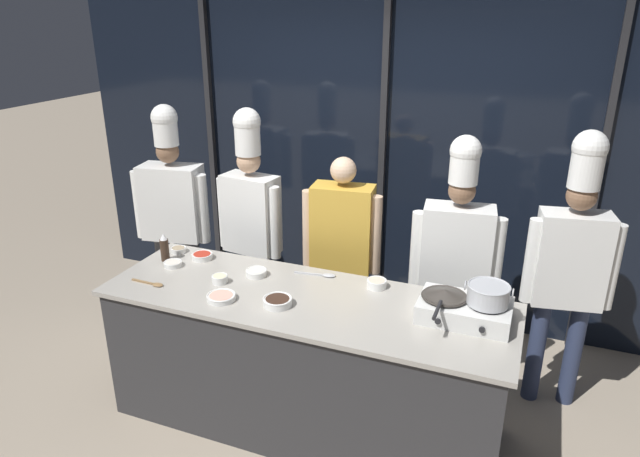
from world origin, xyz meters
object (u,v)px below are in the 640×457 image
object	(u,v)px
frying_pan	(445,294)
squeeze_bottle_soy	(165,248)
prep_bowl_chicken	(377,283)
prep_bowl_noodles	(220,279)
chef_line	(456,252)
stock_pot	(488,294)
prep_bowl_shrimp	(221,297)
serving_spoon_solid	(324,275)
person_guest	(342,243)
chef_head	(173,206)
serving_spoon_slotted	(153,284)
chef_pastry	(571,258)
chef_sous	(251,213)
prep_bowl_soy_glaze	(278,301)
prep_bowl_chili_flakes	(202,256)
portable_stove	(464,310)
prep_bowl_garlic	(256,272)
prep_bowl_mushrooms	(178,249)
prep_bowl_onion	(173,264)

from	to	relation	value
frying_pan	squeeze_bottle_soy	xyz separation A→B (m)	(-1.89, 0.05, -0.05)
prep_bowl_chicken	prep_bowl_noodles	xyz separation A→B (m)	(-0.93, -0.30, -0.00)
prep_bowl_chicken	chef_line	size ratio (longest dim) A/B	0.07
stock_pot	prep_bowl_shrimp	distance (m)	1.52
serving_spoon_solid	person_guest	xyz separation A→B (m)	(-0.04, 0.46, 0.04)
prep_bowl_chicken	chef_head	xyz separation A→B (m)	(-1.87, 0.55, 0.09)
serving_spoon_slotted	chef_pastry	xyz separation A→B (m)	(2.39, 1.02, 0.15)
prep_bowl_shrimp	chef_sous	world-z (taller)	chef_sous
squeeze_bottle_soy	prep_bowl_soy_glaze	xyz separation A→B (m)	(0.98, -0.28, -0.07)
prep_bowl_soy_glaze	chef_head	xyz separation A→B (m)	(-1.40, 0.97, 0.09)
chef_line	prep_bowl_chili_flakes	bearing A→B (deg)	10.75
portable_stove	prep_bowl_soy_glaze	distance (m)	1.05
serving_spoon_solid	prep_bowl_shrimp	bearing A→B (deg)	-130.47
prep_bowl_noodles	serving_spoon_solid	distance (m)	0.66
serving_spoon_slotted	chef_pastry	distance (m)	2.61
prep_bowl_noodles	chef_sous	world-z (taller)	chef_sous
prep_bowl_soy_glaze	chef_sous	world-z (taller)	chef_sous
stock_pot	squeeze_bottle_soy	xyz separation A→B (m)	(-2.12, 0.04, -0.09)
chef_head	chef_line	xyz separation A→B (m)	(2.27, -0.05, -0.02)
squeeze_bottle_soy	portable_stove	bearing A→B (deg)	-1.28
serving_spoon_slotted	chef_sous	distance (m)	1.05
chef_pastry	prep_bowl_shrimp	bearing A→B (deg)	18.16
prep_bowl_chili_flakes	chef_line	world-z (taller)	chef_line
prep_bowl_garlic	serving_spoon_slotted	world-z (taller)	prep_bowl_garlic
prep_bowl_shrimp	serving_spoon_slotted	size ratio (longest dim) A/B	0.72
prep_bowl_soy_glaze	chef_head	bearing A→B (deg)	145.12
portable_stove	chef_pastry	bearing A→B (deg)	53.56
squeeze_bottle_soy	prep_bowl_soy_glaze	bearing A→B (deg)	-16.13
portable_stove	prep_bowl_soy_glaze	size ratio (longest dim) A/B	2.90
portable_stove	chef_line	distance (m)	0.71
prep_bowl_mushrooms	serving_spoon_solid	distance (m)	1.09
prep_bowl_chili_flakes	serving_spoon_solid	distance (m)	0.87
squeeze_bottle_soy	prep_bowl_soy_glaze	size ratio (longest dim) A/B	1.14
prep_bowl_garlic	prep_bowl_soy_glaze	world-z (taller)	prep_bowl_soy_glaze
frying_pan	prep_bowl_soy_glaze	bearing A→B (deg)	-165.62
serving_spoon_solid	portable_stove	bearing A→B (deg)	-13.43
prep_bowl_garlic	chef_line	distance (m)	1.32
prep_bowl_garlic	prep_bowl_chicken	bearing A→B (deg)	9.44
prep_bowl_noodles	prep_bowl_garlic	world-z (taller)	prep_bowl_noodles
chef_head	prep_bowl_chicken	bearing A→B (deg)	153.85
chef_pastry	chef_head	bearing A→B (deg)	-10.46
prep_bowl_onion	chef_sous	size ratio (longest dim) A/B	0.07
prep_bowl_chili_flakes	serving_spoon_slotted	world-z (taller)	prep_bowl_chili_flakes
prep_bowl_chili_flakes	serving_spoon_slotted	bearing A→B (deg)	-98.84
chef_pastry	stock_pot	bearing A→B (deg)	49.59
person_guest	chef_pastry	xyz separation A→B (m)	(1.49, 0.05, 0.11)
prep_bowl_onion	squeeze_bottle_soy	bearing A→B (deg)	148.78
prep_bowl_mushrooms	squeeze_bottle_soy	bearing A→B (deg)	-90.93
prep_bowl_chili_flakes	prep_bowl_soy_glaze	distance (m)	0.86
portable_stove	prep_bowl_chicken	world-z (taller)	portable_stove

